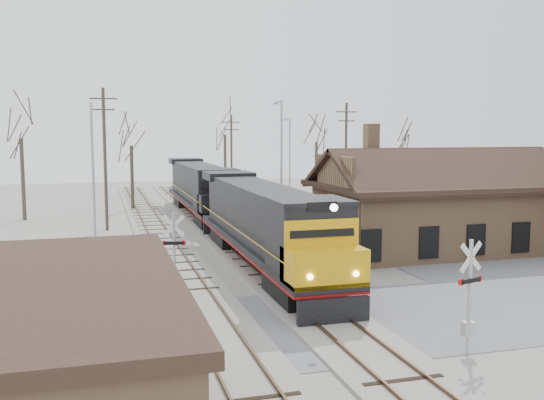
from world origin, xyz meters
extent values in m
plane|color=#A49E94|center=(0.00, 0.00, 0.00)|extent=(140.00, 140.00, 0.00)
cube|color=slate|center=(0.00, 0.00, 0.01)|extent=(60.00, 9.00, 0.03)
cube|color=#A49E94|center=(0.00, 15.00, 0.06)|extent=(3.40, 90.00, 0.12)
cube|color=#473323|center=(-0.72, 15.00, 0.17)|extent=(0.08, 90.00, 0.14)
cube|color=#473323|center=(0.72, 15.00, 0.17)|extent=(0.08, 90.00, 0.14)
cube|color=#A49E94|center=(-4.50, 15.00, 0.06)|extent=(3.40, 90.00, 0.12)
cube|color=#473323|center=(-5.22, 15.00, 0.17)|extent=(0.08, 90.00, 0.14)
cube|color=#473323|center=(-3.78, 15.00, 0.17)|extent=(0.08, 90.00, 0.14)
cube|color=#9F7552|center=(12.00, 12.00, 2.00)|extent=(14.00, 8.00, 4.00)
cube|color=black|center=(12.00, 12.00, 4.10)|extent=(15.20, 9.20, 0.30)
cube|color=black|center=(12.00, 9.70, 5.10)|extent=(15.00, 4.71, 2.66)
cube|color=black|center=(12.00, 14.30, 5.10)|extent=(15.00, 4.71, 2.66)
cube|color=#9F7552|center=(8.00, 13.50, 6.80)|extent=(0.80, 0.80, 2.20)
cube|color=black|center=(0.00, 3.31, 0.57)|extent=(2.60, 4.16, 1.04)
cube|color=black|center=(0.00, 16.83, 0.57)|extent=(2.60, 4.16, 1.04)
cube|color=black|center=(0.00, 10.07, 1.40)|extent=(3.12, 20.80, 0.36)
cube|color=maroon|center=(0.00, 10.07, 1.18)|extent=(3.14, 20.80, 0.12)
cube|color=black|center=(0.00, 11.37, 3.02)|extent=(2.70, 15.08, 2.91)
cube|color=black|center=(0.00, 2.38, 3.02)|extent=(3.12, 2.91, 2.91)
cube|color=#DA9B0B|center=(0.00, 0.61, 2.13)|extent=(3.12, 1.87, 1.46)
cube|color=black|center=(0.00, -0.43, 0.57)|extent=(2.91, 0.25, 1.04)
cylinder|color=#FFF2CC|center=(0.00, -0.35, 4.58)|extent=(0.29, 0.10, 0.29)
cube|color=black|center=(0.00, 24.61, 0.57)|extent=(2.60, 4.16, 1.04)
cube|color=black|center=(0.00, 38.13, 0.57)|extent=(2.60, 4.16, 1.04)
cube|color=black|center=(0.00, 31.37, 1.40)|extent=(3.12, 20.80, 0.36)
cube|color=maroon|center=(0.00, 31.37, 1.18)|extent=(3.14, 20.80, 0.12)
cube|color=black|center=(0.00, 32.67, 3.02)|extent=(2.70, 15.08, 2.91)
cube|color=black|center=(0.00, 23.68, 3.02)|extent=(3.12, 2.91, 2.91)
cube|color=black|center=(0.00, 21.91, 2.13)|extent=(3.12, 1.87, 1.46)
cube|color=black|center=(0.00, 20.87, 0.57)|extent=(2.91, 0.25, 1.04)
cylinder|color=#A5A8AD|center=(3.23, -4.41, 1.95)|extent=(0.14, 0.14, 3.90)
cube|color=silver|center=(3.23, -4.41, 3.31)|extent=(0.99, 0.32, 1.02)
cube|color=silver|center=(3.23, -4.41, 3.31)|extent=(0.99, 0.32, 1.02)
cube|color=black|center=(3.23, -4.41, 2.53)|extent=(0.88, 0.39, 0.15)
cylinder|color=#B20C0C|center=(2.81, -4.53, 2.53)|extent=(0.25, 0.14, 0.23)
cylinder|color=#B20C0C|center=(3.65, -4.29, 2.53)|extent=(0.25, 0.14, 0.23)
cube|color=#A5A8AD|center=(3.23, -4.41, 0.88)|extent=(0.39, 0.29, 0.49)
cylinder|color=#A5A8AD|center=(-5.36, 5.28, 1.91)|extent=(0.13, 0.13, 3.83)
cube|color=silver|center=(-5.36, 5.28, 3.26)|extent=(0.98, 0.27, 1.00)
cube|color=silver|center=(-5.36, 5.28, 3.26)|extent=(0.98, 0.27, 1.00)
cube|color=black|center=(-5.36, 5.28, 2.49)|extent=(0.87, 0.34, 0.14)
cylinder|color=#B20C0C|center=(-4.94, 5.18, 2.49)|extent=(0.24, 0.13, 0.23)
cylinder|color=#B20C0C|center=(-5.78, 5.37, 2.49)|extent=(0.24, 0.13, 0.23)
cube|color=#A5A8AD|center=(-5.36, 5.28, 0.86)|extent=(0.38, 0.29, 0.48)
cylinder|color=#A5A8AD|center=(-8.87, 20.11, 4.66)|extent=(0.18, 0.18, 9.33)
cylinder|color=#A5A8AD|center=(-8.87, 21.01, 9.23)|extent=(0.12, 1.80, 0.12)
cube|color=#A5A8AD|center=(-8.87, 21.81, 9.13)|extent=(0.25, 0.50, 0.12)
cylinder|color=#A5A8AD|center=(5.12, 23.43, 4.90)|extent=(0.18, 0.18, 9.80)
cylinder|color=#A5A8AD|center=(5.12, 24.33, 9.70)|extent=(0.12, 1.80, 0.12)
cube|color=#A5A8AD|center=(5.12, 25.13, 9.60)|extent=(0.25, 0.50, 0.12)
cylinder|color=#A5A8AD|center=(9.77, 35.93, 4.38)|extent=(0.18, 0.18, 8.76)
cylinder|color=#A5A8AD|center=(9.77, 36.83, 8.66)|extent=(0.12, 1.80, 0.12)
cube|color=#A5A8AD|center=(9.77, 37.63, 8.56)|extent=(0.25, 0.50, 0.12)
cylinder|color=#382D23|center=(-8.03, 25.34, 5.31)|extent=(0.24, 0.24, 10.62)
cube|color=#382D23|center=(-8.03, 25.34, 9.82)|extent=(2.00, 0.10, 0.10)
cube|color=#382D23|center=(-8.03, 25.34, 9.02)|extent=(1.60, 0.10, 0.10)
cylinder|color=#382D23|center=(5.68, 44.46, 4.61)|extent=(0.24, 0.24, 9.22)
cube|color=#382D23|center=(5.68, 44.46, 8.42)|extent=(2.00, 0.10, 0.10)
cube|color=#382D23|center=(5.68, 44.46, 7.62)|extent=(1.60, 0.10, 0.10)
cylinder|color=#382D23|center=(12.86, 29.05, 4.97)|extent=(0.24, 0.24, 9.95)
cube|color=#382D23|center=(12.86, 29.05, 9.15)|extent=(2.00, 0.10, 0.10)
cube|color=#382D23|center=(12.86, 29.05, 8.35)|extent=(1.60, 0.10, 0.10)
cylinder|color=#382D23|center=(-14.64, 32.79, 3.43)|extent=(0.32, 0.32, 6.85)
cylinder|color=#382D23|center=(-5.51, 37.14, 3.05)|extent=(0.32, 0.32, 6.09)
cylinder|color=#382D23|center=(5.64, 47.76, 3.51)|extent=(0.32, 0.32, 7.03)
cylinder|color=#382D23|center=(13.96, 39.74, 3.14)|extent=(0.32, 0.32, 6.29)
cylinder|color=#382D23|center=(21.64, 35.21, 2.73)|extent=(0.32, 0.32, 5.46)
camera|label=1|loc=(-8.44, -21.43, 7.44)|focal=40.00mm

